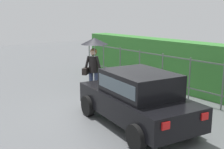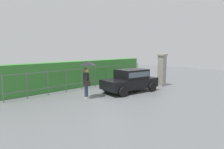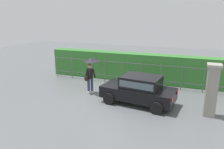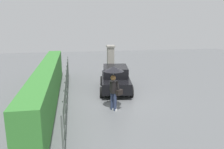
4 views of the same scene
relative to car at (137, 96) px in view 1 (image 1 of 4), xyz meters
name	(u,v)px [view 1 (image 1 of 4)]	position (x,y,z in m)	size (l,w,h in m)	color
ground_plane	(108,110)	(-1.49, 0.12, -0.80)	(40.00, 40.00, 0.00)	slate
car	(137,96)	(0.00, 0.00, 0.00)	(3.91, 2.27, 1.48)	black
pedestrian	(94,53)	(-3.03, 0.65, 0.76)	(0.95, 0.95, 2.11)	#2D3856
fence_section	(175,74)	(-1.20, 2.90, 0.02)	(11.27, 0.05, 1.50)	#59605B
hedge_row	(192,68)	(-1.20, 3.86, 0.15)	(12.22, 0.90, 1.90)	#387F33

